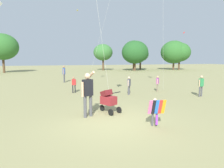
{
  "coord_description": "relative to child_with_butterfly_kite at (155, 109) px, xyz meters",
  "views": [
    {
      "loc": [
        -1.84,
        -6.59,
        2.39
      ],
      "look_at": [
        0.26,
        1.09,
        1.3
      ],
      "focal_mm": 30.35,
      "sensor_mm": 36.0,
      "label": 1
    }
  ],
  "objects": [
    {
      "name": "stroller",
      "position": [
        -1.17,
        2.08,
        -0.01
      ],
      "size": [
        0.87,
        1.08,
        1.03
      ],
      "color": "black",
      "rests_on": "ground"
    },
    {
      "name": "person_sitting_far",
      "position": [
        1.14,
        5.71,
        0.1
      ],
      "size": [
        0.29,
        0.31,
        1.21
      ],
      "color": "#4C4C51",
      "rests_on": "ground"
    },
    {
      "name": "person_red_shirt",
      "position": [
        -2.81,
        13.45,
        0.36
      ],
      "size": [
        0.26,
        0.53,
        1.65
      ],
      "color": "#4C4C51",
      "rests_on": "ground"
    },
    {
      "name": "treeline_distant",
      "position": [
        7.98,
        29.08,
        3.05
      ],
      "size": [
        46.12,
        7.3,
        6.35
      ],
      "color": "brown",
      "rests_on": "ground"
    },
    {
      "name": "person_kid_running",
      "position": [
        3.54,
        6.31,
        0.05
      ],
      "size": [
        0.26,
        0.31,
        1.13
      ],
      "color": "#7F705B",
      "rests_on": "ground"
    },
    {
      "name": "person_back_turned",
      "position": [
        -2.29,
        7.39,
        0.04
      ],
      "size": [
        0.34,
        0.22,
        1.11
      ],
      "color": "#232328",
      "rests_on": "ground"
    },
    {
      "name": "ground_plane",
      "position": [
        -1.32,
        0.78,
        -0.61
      ],
      "size": [
        120.0,
        120.0,
        0.0
      ],
      "primitive_type": "plane",
      "color": "#938E5B"
    },
    {
      "name": "person_adult_flyer",
      "position": [
        -2.13,
        1.7,
        0.47
      ],
      "size": [
        0.58,
        0.69,
        1.88
      ],
      "color": "#4C4C51",
      "rests_on": "ground"
    },
    {
      "name": "person_couple_left",
      "position": [
        5.26,
        3.96,
        0.17
      ],
      "size": [
        0.41,
        0.25,
        1.33
      ],
      "color": "#4C4C51",
      "rests_on": "ground"
    },
    {
      "name": "child_with_butterfly_kite",
      "position": [
        0.0,
        0.0,
        0.0
      ],
      "size": [
        0.62,
        0.38,
        1.0
      ],
      "color": "#4C4C51",
      "rests_on": "ground"
    }
  ]
}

